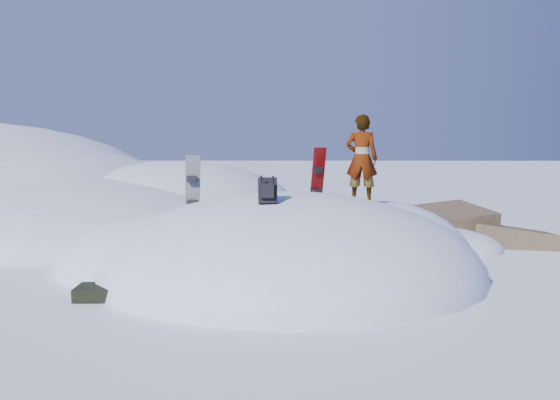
{
  "coord_description": "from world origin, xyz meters",
  "views": [
    {
      "loc": [
        -0.03,
        -9.7,
        2.4
      ],
      "look_at": [
        -0.16,
        0.3,
        1.33
      ],
      "focal_mm": 35.0,
      "sensor_mm": 36.0,
      "label": 1
    }
  ],
  "objects_px": {
    "snowboard_dark": "(192,194)",
    "backpack": "(268,191)",
    "snowboard_red": "(317,184)",
    "person": "(362,159)"
  },
  "relations": [
    {
      "from": "snowboard_dark",
      "to": "person",
      "type": "xyz_separation_m",
      "value": [
        3.11,
        0.05,
        0.65
      ]
    },
    {
      "from": "backpack",
      "to": "person",
      "type": "distance_m",
      "value": 2.15
    },
    {
      "from": "snowboard_red",
      "to": "snowboard_dark",
      "type": "distance_m",
      "value": 2.34
    },
    {
      "from": "snowboard_red",
      "to": "backpack",
      "type": "relative_size",
      "value": 2.78
    },
    {
      "from": "snowboard_dark",
      "to": "person",
      "type": "height_order",
      "value": "person"
    },
    {
      "from": "snowboard_red",
      "to": "snowboard_dark",
      "type": "relative_size",
      "value": 0.98
    },
    {
      "from": "person",
      "to": "backpack",
      "type": "bearing_deg",
      "value": 50.53
    },
    {
      "from": "snowboard_red",
      "to": "backpack",
      "type": "height_order",
      "value": "snowboard_red"
    },
    {
      "from": "snowboard_dark",
      "to": "backpack",
      "type": "relative_size",
      "value": 2.85
    },
    {
      "from": "snowboard_red",
      "to": "person",
      "type": "relative_size",
      "value": 0.88
    }
  ]
}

